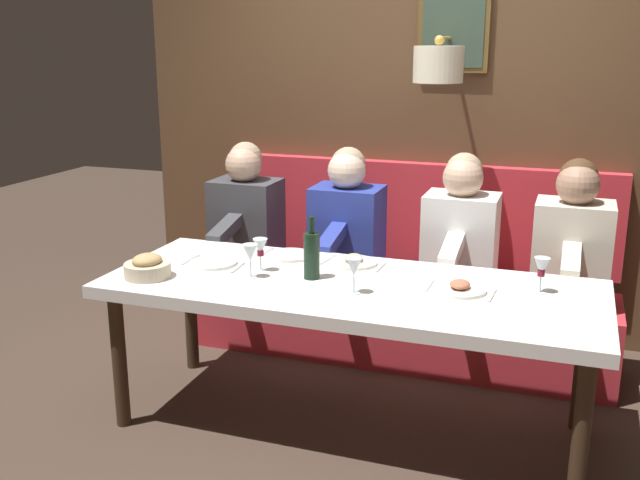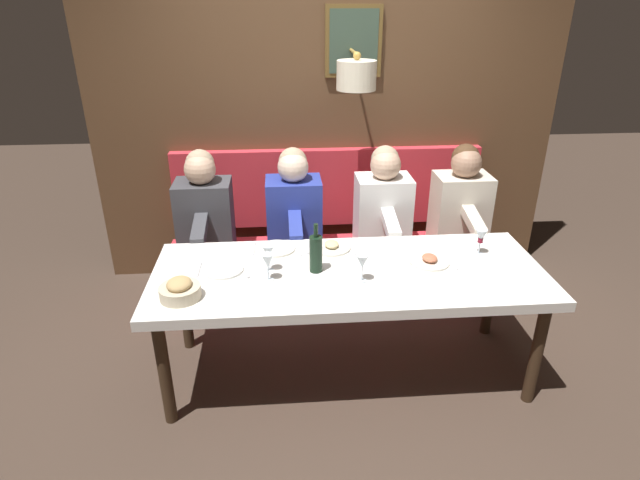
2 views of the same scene
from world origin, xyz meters
name	(u,v)px [view 2 (image 2 of 2)]	position (x,y,z in m)	size (l,w,h in m)	color
ground_plane	(346,370)	(0.00, 0.00, 0.00)	(12.00, 12.00, 0.00)	#423328
dining_table	(349,280)	(0.00, 0.00, 0.67)	(0.90, 2.31, 0.74)	silver
banquette_bench	(333,274)	(0.89, 0.00, 0.23)	(0.52, 2.51, 0.45)	red
back_wall_panel	(327,112)	(1.46, 0.00, 1.37)	(0.59, 3.71, 2.90)	brown
diner_nearest	(461,200)	(0.88, -0.96, 0.82)	(0.60, 0.40, 0.79)	beige
diner_near	(383,203)	(0.88, -0.37, 0.82)	(0.60, 0.40, 0.79)	white
diner_middle	(294,205)	(0.88, 0.29, 0.82)	(0.60, 0.40, 0.79)	#283893
diner_far	(204,208)	(0.88, 0.94, 0.82)	(0.60, 0.40, 0.79)	#3D3D42
place_setting_0	(276,249)	(0.31, 0.43, 0.75)	(0.24, 0.32, 0.01)	silver
place_setting_1	(429,261)	(0.05, -0.50, 0.75)	(0.24, 0.31, 0.05)	silver
place_setting_2	(223,270)	(0.05, 0.74, 0.75)	(0.24, 0.31, 0.01)	silver
place_setting_3	(332,247)	(0.29, 0.07, 0.75)	(0.24, 0.32, 0.05)	silver
wine_glass_0	(268,262)	(-0.08, 0.47, 0.86)	(0.07, 0.07, 0.16)	silver
wine_glass_1	(481,237)	(0.15, -0.84, 0.86)	(0.07, 0.07, 0.16)	silver
wine_glass_2	(362,263)	(-0.13, -0.06, 0.86)	(0.07, 0.07, 0.16)	silver
wine_glass_3	(269,253)	(0.03, 0.47, 0.86)	(0.07, 0.07, 0.16)	silver
wine_bottle	(316,253)	(0.01, 0.19, 0.86)	(0.08, 0.08, 0.30)	black
bread_bowl	(180,290)	(-0.23, 0.94, 0.79)	(0.22, 0.22, 0.12)	beige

